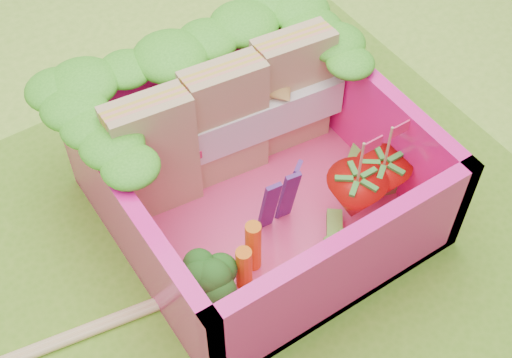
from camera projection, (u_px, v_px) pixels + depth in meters
The scene contains 13 objects.
ground at pixel (276, 245), 3.30m from camera, with size 14.00×14.00×0.00m, color #88C236.
placemat at pixel (276, 243), 3.29m from camera, with size 2.60×2.60×0.03m, color #659E23.
bento_floor at pixel (259, 207), 3.36m from camera, with size 1.30×1.30×0.05m, color #E93B74.
bento_box at pixel (259, 174), 3.17m from camera, with size 1.30×1.30×0.55m.
lettuce_ruffle at pixel (200, 58), 3.16m from camera, with size 1.43×0.83×0.11m.
sandwich_stack at pixel (226, 122), 3.25m from camera, with size 1.17×0.30×0.64m.
broccoli at pixel (211, 283), 2.88m from camera, with size 0.32×0.32×0.25m.
carrot_sticks at pixel (249, 256), 3.00m from camera, with size 0.16×0.13×0.29m.
purple_wedges at pixel (282, 197), 3.13m from camera, with size 0.19×0.07×0.38m.
strawberry_left at pixel (354, 198), 3.19m from camera, with size 0.27×0.27×0.51m.
strawberry_right at pixel (381, 181), 3.26m from camera, with size 0.26×0.26×0.50m.
snap_peas at pixel (354, 197), 3.34m from camera, with size 0.63×0.57×0.05m.
chopsticks at pixel (89, 330), 2.97m from camera, with size 2.33×0.43×0.04m.
Camera 1 is at (-1.09, -1.48, 2.76)m, focal length 50.00 mm.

